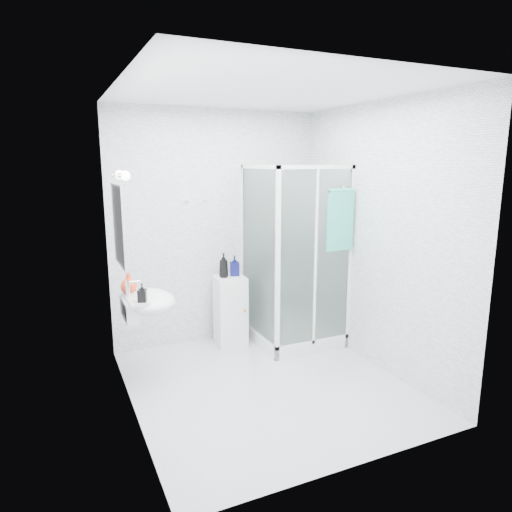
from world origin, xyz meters
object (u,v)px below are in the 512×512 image
storage_cabinet (230,311)px  hand_towel (340,218)px  shampoo_bottle_a (224,265)px  shampoo_bottle_b (235,266)px  soap_dispenser_black (142,293)px  soap_dispenser_orange (129,283)px  wall_basin (146,302)px  shower_enclosure (291,306)px

storage_cabinet → hand_towel: hand_towel is taller
shampoo_bottle_a → shampoo_bottle_b: shampoo_bottle_a is taller
soap_dispenser_black → soap_dispenser_orange: bearing=100.4°
soap_dispenser_black → hand_towel: bearing=2.9°
wall_basin → hand_towel: size_ratio=0.88×
hand_towel → shampoo_bottle_a: hand_towel is taller
storage_cabinet → shampoo_bottle_b: shampoo_bottle_b is taller
shower_enclosure → storage_cabinet: shower_enclosure is taller
shampoo_bottle_a → shampoo_bottle_b: 0.14m
shower_enclosure → soap_dispenser_orange: (-1.78, -0.18, 0.51)m
shampoo_bottle_b → soap_dispenser_orange: soap_dispenser_orange is taller
shower_enclosure → wall_basin: bearing=-169.2°
shower_enclosure → soap_dispenser_black: (-1.72, -0.51, 0.49)m
shower_enclosure → shampoo_bottle_a: 0.88m
hand_towel → soap_dispenser_black: 2.13m
shower_enclosure → shampoo_bottle_a: shower_enclosure is taller
soap_dispenser_orange → wall_basin: bearing=-47.0°
shower_enclosure → shampoo_bottle_b: (-0.55, 0.32, 0.45)m
wall_basin → storage_cabinet: (1.04, 0.60, -0.40)m
shower_enclosure → shampoo_bottle_b: shower_enclosure is taller
shampoo_bottle_a → soap_dispenser_orange: shampoo_bottle_a is taller
soap_dispenser_orange → shampoo_bottle_a: bearing=23.6°
shampoo_bottle_a → wall_basin: bearing=-147.8°
wall_basin → shampoo_bottle_b: bearing=29.9°
hand_towel → shampoo_bottle_a: 1.35m
soap_dispenser_orange → shampoo_bottle_b: bearing=22.3°
storage_cabinet → soap_dispenser_black: bearing=-140.6°
storage_cabinet → soap_dispenser_black: (-1.10, -0.79, 0.55)m
shampoo_bottle_a → shampoo_bottle_b: size_ratio=1.20×
storage_cabinet → shampoo_bottle_a: bearing=173.9°
soap_dispenser_orange → soap_dispenser_black: size_ratio=1.17×
shampoo_bottle_a → soap_dispenser_black: 1.31m
shampoo_bottle_b → hand_towel: bearing=-39.2°
soap_dispenser_orange → hand_towel: bearing=-5.9°
shampoo_bottle_b → soap_dispenser_black: bearing=-144.8°
shampoo_bottle_b → shower_enclosure: bearing=-30.5°
storage_cabinet → shampoo_bottle_a: (-0.07, 0.01, 0.53)m
shower_enclosure → wall_basin: (-1.66, -0.32, 0.35)m
shower_enclosure → shampoo_bottle_a: (-0.69, 0.29, 0.47)m
wall_basin → shampoo_bottle_a: 1.15m
shampoo_bottle_b → wall_basin: bearing=-150.1°
wall_basin → soap_dispenser_orange: 0.24m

